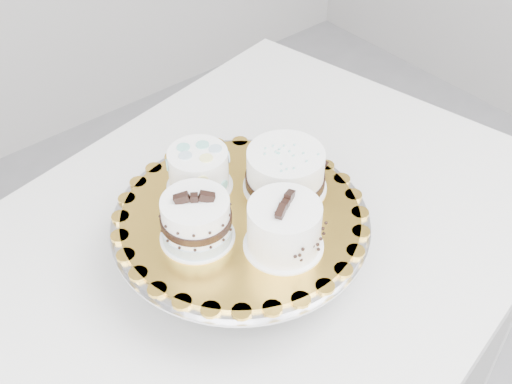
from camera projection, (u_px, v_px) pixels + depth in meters
table at (229, 286)px, 1.10m from camera, size 1.33×1.01×0.75m
cake_stand at (241, 232)px, 0.98m from camera, size 0.39×0.39×0.11m
cake_board at (241, 215)px, 0.96m from camera, size 0.46×0.46×0.01m
cake_swirl at (284, 228)px, 0.88m from camera, size 0.14×0.14×0.09m
cake_banded at (196, 221)px, 0.90m from camera, size 0.13×0.13×0.09m
cake_dots at (199, 169)px, 0.98m from camera, size 0.11×0.11×0.07m
cake_ribbon at (286, 171)px, 0.98m from camera, size 0.16×0.16×0.07m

